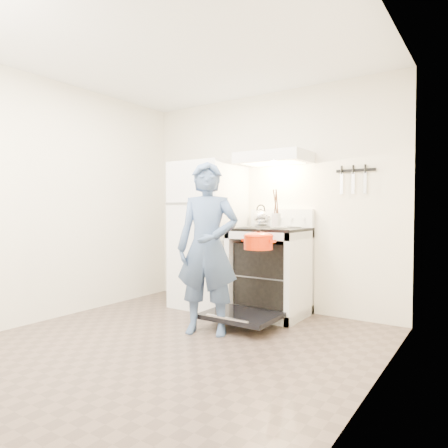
{
  "coord_description": "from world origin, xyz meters",
  "views": [
    {
      "loc": [
        2.22,
        -2.37,
        1.14
      ],
      "look_at": [
        -0.05,
        1.0,
        1.0
      ],
      "focal_mm": 32.0,
      "sensor_mm": 36.0,
      "label": 1
    }
  ],
  "objects": [
    {
      "name": "oven_rack",
      "position": [
        0.23,
        1.48,
        0.44
      ],
      "size": [
        0.6,
        0.52,
        0.01
      ],
      "primitive_type": "cube",
      "color": "gray",
      "rests_on": "stove_body"
    },
    {
      "name": "dutch_oven",
      "position": [
        0.37,
        0.97,
        0.83
      ],
      "size": [
        0.35,
        0.28,
        0.23
      ],
      "primitive_type": null,
      "color": "red",
      "rests_on": "person"
    },
    {
      "name": "backsplash",
      "position": [
        0.23,
        1.76,
        1.05
      ],
      "size": [
        0.76,
        0.07,
        0.2
      ],
      "primitive_type": "cube",
      "color": "white",
      "rests_on": "cooktop"
    },
    {
      "name": "pizza_stone",
      "position": [
        0.27,
        1.51,
        0.45
      ],
      "size": [
        0.29,
        0.29,
        0.02
      ],
      "primitive_type": "cylinder",
      "color": "#8C7051",
      "rests_on": "oven_rack"
    },
    {
      "name": "stove_body",
      "position": [
        0.23,
        1.48,
        0.46
      ],
      "size": [
        0.76,
        0.65,
        0.92
      ],
      "primitive_type": "cube",
      "color": "white",
      "rests_on": "floor"
    },
    {
      "name": "tea_kettle",
      "position": [
        0.0,
        1.68,
        1.08
      ],
      "size": [
        0.21,
        0.17,
        0.26
      ],
      "primitive_type": null,
      "color": "silver",
      "rests_on": "cooktop"
    },
    {
      "name": "person",
      "position": [
        0.05,
        0.58,
        0.79
      ],
      "size": [
        0.68,
        0.56,
        1.58
      ],
      "primitive_type": "imported",
      "rotation": [
        0.0,
        0.0,
        0.37
      ],
      "color": "#364D71",
      "rests_on": "floor"
    },
    {
      "name": "cooktop",
      "position": [
        0.23,
        1.48,
        0.94
      ],
      "size": [
        0.76,
        0.65,
        0.03
      ],
      "primitive_type": "cube",
      "color": "black",
      "rests_on": "stove_body"
    },
    {
      "name": "refrigerator",
      "position": [
        -0.58,
        1.45,
        0.85
      ],
      "size": [
        0.7,
        0.7,
        1.7
      ],
      "primitive_type": "cube",
      "color": "white",
      "rests_on": "floor"
    },
    {
      "name": "oven_door",
      "position": [
        0.23,
        0.88,
        0.12
      ],
      "size": [
        0.7,
        0.54,
        0.04
      ],
      "primitive_type": "cube",
      "color": "black",
      "rests_on": "floor"
    },
    {
      "name": "knife_strip",
      "position": [
        1.05,
        1.79,
        1.55
      ],
      "size": [
        0.4,
        0.02,
        0.03
      ],
      "primitive_type": "cube",
      "color": "black",
      "rests_on": "back_wall"
    },
    {
      "name": "utensil_jar",
      "position": [
        0.42,
        1.24,
        1.05
      ],
      "size": [
        0.1,
        0.1,
        0.13
      ],
      "primitive_type": "cylinder",
      "rotation": [
        0.0,
        0.0,
        -0.17
      ],
      "color": "silver",
      "rests_on": "cooktop"
    },
    {
      "name": "back_wall",
      "position": [
        0.0,
        1.8,
        1.25
      ],
      "size": [
        3.2,
        0.02,
        2.5
      ],
      "primitive_type": "cube",
      "color": "beige",
      "rests_on": "ground"
    },
    {
      "name": "floor",
      "position": [
        0.0,
        0.0,
        0.0
      ],
      "size": [
        3.6,
        3.6,
        0.0
      ],
      "primitive_type": "plane",
      "color": "brown",
      "rests_on": "ground"
    },
    {
      "name": "range_hood",
      "position": [
        0.23,
        1.55,
        1.71
      ],
      "size": [
        0.76,
        0.5,
        0.12
      ],
      "primitive_type": "cube",
      "color": "white",
      "rests_on": "back_wall"
    }
  ]
}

